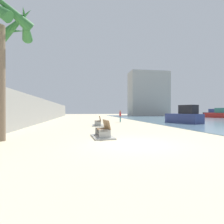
{
  "coord_description": "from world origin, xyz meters",
  "views": [
    {
      "loc": [
        -2.3,
        -7.9,
        1.49
      ],
      "look_at": [
        1.49,
        14.09,
        1.35
      ],
      "focal_mm": 28.96,
      "sensor_mm": 36.0,
      "label": 1
    }
  ],
  "objects_px": {
    "bench_near": "(103,133)",
    "boat_far_right": "(219,114)",
    "person_walking": "(120,115)",
    "boat_distant": "(185,116)",
    "palm_tree": "(0,30)",
    "bench_far": "(98,123)",
    "boat_far_left": "(211,113)"
  },
  "relations": [
    {
      "from": "bench_far",
      "to": "person_walking",
      "type": "height_order",
      "value": "person_walking"
    },
    {
      "from": "bench_near",
      "to": "boat_far_right",
      "type": "bearing_deg",
      "value": 40.54
    },
    {
      "from": "bench_far",
      "to": "boat_far_right",
      "type": "distance_m",
      "value": 31.56
    },
    {
      "from": "bench_far",
      "to": "person_walking",
      "type": "relative_size",
      "value": 1.38
    },
    {
      "from": "person_walking",
      "to": "boat_distant",
      "type": "bearing_deg",
      "value": -27.55
    },
    {
      "from": "person_walking",
      "to": "boat_far_right",
      "type": "height_order",
      "value": "boat_far_right"
    },
    {
      "from": "boat_far_left",
      "to": "boat_distant",
      "type": "height_order",
      "value": "boat_distant"
    },
    {
      "from": "palm_tree",
      "to": "boat_far_left",
      "type": "xyz_separation_m",
      "value": [
        39.55,
        34.74,
        -4.71
      ]
    },
    {
      "from": "palm_tree",
      "to": "boat_distant",
      "type": "distance_m",
      "value": 19.39
    },
    {
      "from": "bench_near",
      "to": "boat_far_left",
      "type": "distance_m",
      "value": 48.68
    },
    {
      "from": "bench_near",
      "to": "person_walking",
      "type": "relative_size",
      "value": 1.38
    },
    {
      "from": "person_walking",
      "to": "boat_distant",
      "type": "relative_size",
      "value": 0.34
    },
    {
      "from": "bench_near",
      "to": "bench_far",
      "type": "distance_m",
      "value": 8.02
    },
    {
      "from": "palm_tree",
      "to": "boat_far_left",
      "type": "distance_m",
      "value": 52.85
    },
    {
      "from": "bench_far",
      "to": "boat_far_right",
      "type": "height_order",
      "value": "boat_far_right"
    },
    {
      "from": "palm_tree",
      "to": "person_walking",
      "type": "relative_size",
      "value": 4.55
    },
    {
      "from": "bench_near",
      "to": "bench_far",
      "type": "relative_size",
      "value": 1.0
    },
    {
      "from": "person_walking",
      "to": "boat_far_right",
      "type": "relative_size",
      "value": 0.26
    },
    {
      "from": "palm_tree",
      "to": "boat_far_right",
      "type": "relative_size",
      "value": 1.16
    },
    {
      "from": "bench_near",
      "to": "boat_distant",
      "type": "relative_size",
      "value": 0.47
    },
    {
      "from": "boat_far_right",
      "to": "bench_near",
      "type": "bearing_deg",
      "value": -139.46
    },
    {
      "from": "palm_tree",
      "to": "bench_near",
      "type": "relative_size",
      "value": 3.29
    },
    {
      "from": "person_walking",
      "to": "boat_far_left",
      "type": "bearing_deg",
      "value": 34.98
    },
    {
      "from": "bench_far",
      "to": "boat_far_left",
      "type": "bearing_deg",
      "value": 38.0
    },
    {
      "from": "bench_far",
      "to": "person_walking",
      "type": "xyz_separation_m",
      "value": [
        3.43,
        5.16,
        0.66
      ]
    },
    {
      "from": "bench_near",
      "to": "boat_far_left",
      "type": "bearing_deg",
      "value": 45.1
    },
    {
      "from": "palm_tree",
      "to": "bench_far",
      "type": "relative_size",
      "value": 3.29
    },
    {
      "from": "bench_near",
      "to": "boat_distant",
      "type": "distance_m",
      "value": 14.48
    },
    {
      "from": "boat_distant",
      "to": "bench_near",
      "type": "bearing_deg",
      "value": -138.86
    },
    {
      "from": "person_walking",
      "to": "boat_far_left",
      "type": "relative_size",
      "value": 0.37
    },
    {
      "from": "boat_far_right",
      "to": "boat_distant",
      "type": "bearing_deg",
      "value": -139.86
    },
    {
      "from": "bench_near",
      "to": "boat_far_right",
      "type": "distance_m",
      "value": 36.59
    }
  ]
}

